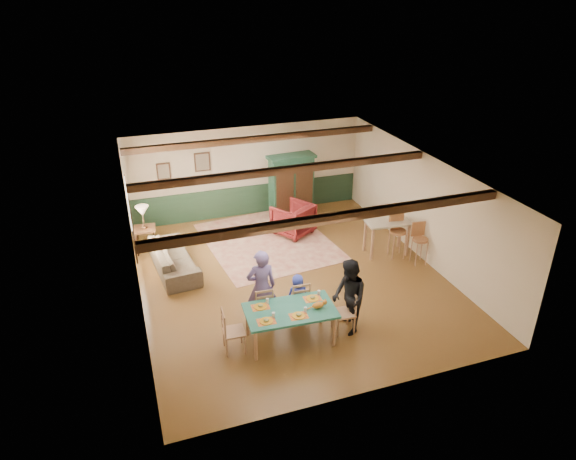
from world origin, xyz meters
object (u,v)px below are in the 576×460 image
object	(u,v)px
person_woman	(349,297)
sofa	(174,258)
dining_chair_end_left	(234,331)
cat	(318,305)
end_table	(146,239)
armoire	(291,187)
armchair	(293,219)
dining_table	(290,325)
person_man	(261,287)
dining_chair_far_left	(263,305)
dining_chair_far_right	(299,299)
bar_stool_left	(398,236)
bar_stool_right	(420,244)
counter_table	(386,237)
table_lamp	(143,217)
person_child	(298,296)
dining_chair_end_right	(344,312)

from	to	relation	value
person_woman	sofa	bearing A→B (deg)	-136.79
dining_chair_end_left	cat	world-z (taller)	dining_chair_end_left
end_table	armoire	bearing A→B (deg)	9.94
person_woman	armchair	bearing A→B (deg)	177.82
dining_table	end_table	distance (m)	5.30
person_man	cat	distance (m)	1.27
cat	sofa	distance (m)	4.36
armchair	sofa	distance (m)	3.57
dining_chair_far_left	dining_chair_far_right	bearing A→B (deg)	180.00
bar_stool_left	bar_stool_right	size ratio (longest dim) A/B	1.09
person_woman	counter_table	world-z (taller)	person_woman
dining_chair_far_left	cat	xyz separation A→B (m)	(0.88, -0.85, 0.35)
end_table	table_lamp	world-z (taller)	table_lamp
cat	dining_chair_far_right	bearing A→B (deg)	100.37
armoire	bar_stool_right	bearing A→B (deg)	-63.90
dining_chair_end_left	sofa	size ratio (longest dim) A/B	0.42
dining_chair_far_left	counter_table	bearing A→B (deg)	-151.12
dining_chair_end_left	armchair	size ratio (longest dim) A/B	0.95
person_child	counter_table	xyz separation A→B (m)	(3.10, 1.83, -0.02)
person_child	counter_table	bearing A→B (deg)	-146.23
person_child	bar_stool_left	size ratio (longest dim) A/B	0.83
dining_table	person_woman	bearing A→B (deg)	-3.19
table_lamp	counter_table	xyz separation A→B (m)	(5.89, -2.16, -0.51)
end_table	bar_stool_left	distance (m)	6.53
dining_chair_end_left	person_man	world-z (taller)	person_man
dining_chair_end_left	dining_chair_far_left	bearing A→B (deg)	-46.17
dining_chair_far_right	sofa	distance (m)	3.62
person_child	cat	size ratio (longest dim) A/B	2.79
person_woman	counter_table	size ratio (longest dim) A/B	1.43
dining_chair_end_right	person_woman	world-z (taller)	person_woman
dining_chair_end_right	bar_stool_right	xyz separation A→B (m)	(2.95, 1.92, 0.08)
dining_chair_far_right	armoire	distance (m)	5.08
dining_chair_far_right	end_table	bearing A→B (deg)	-52.50
armoire	table_lamp	bearing A→B (deg)	-174.23
dining_chair_far_right	bar_stool_right	world-z (taller)	bar_stool_right
dining_chair_end_right	dining_table	bearing A→B (deg)	-90.00
dining_chair_far_left	sofa	distance (m)	3.16
person_woman	armoire	world-z (taller)	armoire
person_man	armoire	world-z (taller)	armoire
dining_chair_far_right	counter_table	distance (m)	3.65
sofa	dining_table	bearing A→B (deg)	-158.37
person_man	armchair	xyz separation A→B (m)	(1.99, 3.67, -0.39)
dining_table	table_lamp	world-z (taller)	table_lamp
person_man	sofa	bearing A→B (deg)	-58.68
dining_chair_far_left	dining_chair_end_right	bearing A→B (deg)	155.08
dining_chair_end_left	bar_stool_left	distance (m)	5.34
dining_chair_end_left	table_lamp	xyz separation A→B (m)	(-1.23, 4.69, 0.52)
dining_chair_end_left	dining_chair_end_right	distance (m)	2.24
person_woman	end_table	xyz separation A→B (m)	(-3.56, 4.82, -0.47)
dining_chair_end_left	bar_stool_right	xyz separation A→B (m)	(5.19, 1.80, 0.08)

